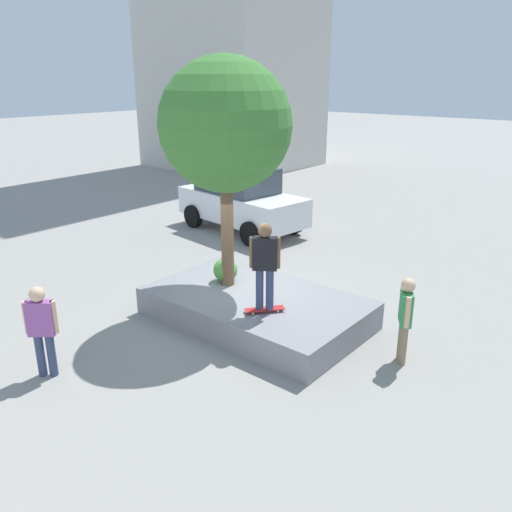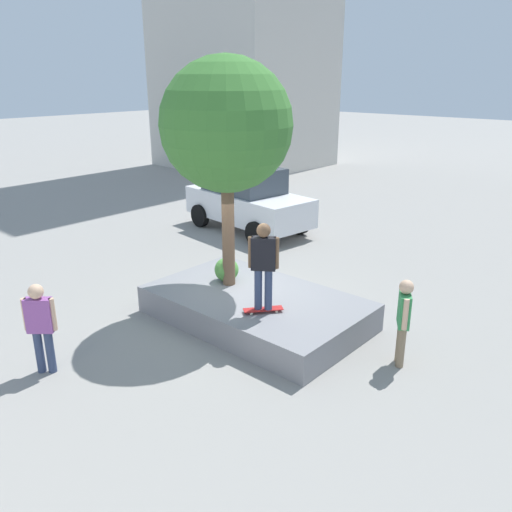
{
  "view_description": "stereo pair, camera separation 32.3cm",
  "coord_description": "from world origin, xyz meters",
  "px_view_note": "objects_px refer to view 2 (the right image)",
  "views": [
    {
      "loc": [
        7.16,
        -8.21,
        5.12
      ],
      "look_at": [
        0.56,
        -0.25,
        1.51
      ],
      "focal_mm": 36.42,
      "sensor_mm": 36.0,
      "label": 1
    },
    {
      "loc": [
        7.41,
        -8.0,
        5.12
      ],
      "look_at": [
        0.56,
        -0.25,
        1.51
      ],
      "focal_mm": 36.42,
      "sensor_mm": 36.0,
      "label": 2
    }
  ],
  "objects_px": {
    "police_car": "(247,199)",
    "pedestrian_crossing": "(40,322)",
    "planter_ledge": "(256,308)",
    "plaza_tree": "(226,126)",
    "bystander_watching": "(403,317)",
    "skateboard": "(263,309)",
    "skateboarder": "(263,261)"
  },
  "relations": [
    {
      "from": "skateboarder",
      "to": "pedestrian_crossing",
      "type": "distance_m",
      "value": 4.21
    },
    {
      "from": "skateboarder",
      "to": "bystander_watching",
      "type": "xyz_separation_m",
      "value": [
        2.54,
        0.95,
        -0.73
      ]
    },
    {
      "from": "plaza_tree",
      "to": "bystander_watching",
      "type": "distance_m",
      "value": 5.18
    },
    {
      "from": "plaza_tree",
      "to": "pedestrian_crossing",
      "type": "relative_size",
      "value": 2.88
    },
    {
      "from": "planter_ledge",
      "to": "pedestrian_crossing",
      "type": "relative_size",
      "value": 2.72
    },
    {
      "from": "police_car",
      "to": "skateboarder",
      "type": "bearing_deg",
      "value": -45.31
    },
    {
      "from": "planter_ledge",
      "to": "pedestrian_crossing",
      "type": "height_order",
      "value": "pedestrian_crossing"
    },
    {
      "from": "police_car",
      "to": "pedestrian_crossing",
      "type": "distance_m",
      "value": 9.85
    },
    {
      "from": "skateboard",
      "to": "bystander_watching",
      "type": "distance_m",
      "value": 2.73
    },
    {
      "from": "planter_ledge",
      "to": "skateboarder",
      "type": "relative_size",
      "value": 2.62
    },
    {
      "from": "skateboarder",
      "to": "pedestrian_crossing",
      "type": "bearing_deg",
      "value": -121.17
    },
    {
      "from": "plaza_tree",
      "to": "skateboard",
      "type": "distance_m",
      "value": 3.85
    },
    {
      "from": "planter_ledge",
      "to": "bystander_watching",
      "type": "xyz_separation_m",
      "value": [
        3.21,
        0.41,
        0.67
      ]
    },
    {
      "from": "planter_ledge",
      "to": "plaza_tree",
      "type": "distance_m",
      "value": 3.93
    },
    {
      "from": "skateboard",
      "to": "police_car",
      "type": "height_order",
      "value": "police_car"
    },
    {
      "from": "planter_ledge",
      "to": "pedestrian_crossing",
      "type": "bearing_deg",
      "value": -109.82
    },
    {
      "from": "planter_ledge",
      "to": "plaza_tree",
      "type": "bearing_deg",
      "value": 174.7
    },
    {
      "from": "plaza_tree",
      "to": "skateboard",
      "type": "bearing_deg",
      "value": -21.75
    },
    {
      "from": "police_car",
      "to": "pedestrian_crossing",
      "type": "relative_size",
      "value": 2.85
    },
    {
      "from": "planter_ledge",
      "to": "plaza_tree",
      "type": "height_order",
      "value": "plaza_tree"
    },
    {
      "from": "skateboard",
      "to": "police_car",
      "type": "xyz_separation_m",
      "value": [
        -5.61,
        5.68,
        0.44
      ]
    },
    {
      "from": "planter_ledge",
      "to": "police_car",
      "type": "xyz_separation_m",
      "value": [
        -4.94,
        5.13,
        0.8
      ]
    },
    {
      "from": "police_car",
      "to": "bystander_watching",
      "type": "bearing_deg",
      "value": -30.09
    },
    {
      "from": "pedestrian_crossing",
      "to": "police_car",
      "type": "bearing_deg",
      "value": 110.62
    },
    {
      "from": "planter_ledge",
      "to": "plaza_tree",
      "type": "xyz_separation_m",
      "value": [
        -0.89,
        0.08,
        3.82
      ]
    },
    {
      "from": "pedestrian_crossing",
      "to": "skateboard",
      "type": "bearing_deg",
      "value": 58.83
    },
    {
      "from": "planter_ledge",
      "to": "skateboard",
      "type": "distance_m",
      "value": 0.93
    },
    {
      "from": "planter_ledge",
      "to": "skateboard",
      "type": "relative_size",
      "value": 6.13
    },
    {
      "from": "skateboarder",
      "to": "bystander_watching",
      "type": "relative_size",
      "value": 1.06
    },
    {
      "from": "police_car",
      "to": "pedestrian_crossing",
      "type": "xyz_separation_m",
      "value": [
        3.47,
        -9.22,
        -0.11
      ]
    },
    {
      "from": "plaza_tree",
      "to": "pedestrian_crossing",
      "type": "xyz_separation_m",
      "value": [
        -0.58,
        -4.17,
        -3.13
      ]
    },
    {
      "from": "skateboard",
      "to": "skateboarder",
      "type": "height_order",
      "value": "skateboarder"
    }
  ]
}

